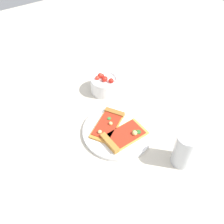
{
  "coord_description": "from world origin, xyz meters",
  "views": [
    {
      "loc": [
        -0.5,
        0.35,
        0.74
      ],
      "look_at": [
        0.06,
        -0.01,
        0.03
      ],
      "focal_mm": 41.52,
      "sensor_mm": 36.0,
      "label": 1
    }
  ],
  "objects_px": {
    "pizza_slice_far": "(109,123)",
    "salad_bowl": "(104,84)",
    "pizza_slice_near": "(122,137)",
    "soda_glass": "(184,150)",
    "plate": "(118,131)",
    "paper_napkin": "(60,96)"
  },
  "relations": [
    {
      "from": "pizza_slice_near",
      "to": "soda_glass",
      "type": "relative_size",
      "value": 1.18
    },
    {
      "from": "pizza_slice_near",
      "to": "paper_napkin",
      "type": "xyz_separation_m",
      "value": [
        0.33,
        0.09,
        -0.02
      ]
    },
    {
      "from": "pizza_slice_near",
      "to": "pizza_slice_far",
      "type": "distance_m",
      "value": 0.08
    },
    {
      "from": "pizza_slice_near",
      "to": "paper_napkin",
      "type": "bearing_deg",
      "value": 15.63
    },
    {
      "from": "pizza_slice_near",
      "to": "soda_glass",
      "type": "height_order",
      "value": "soda_glass"
    },
    {
      "from": "plate",
      "to": "soda_glass",
      "type": "bearing_deg",
      "value": -153.33
    },
    {
      "from": "soda_glass",
      "to": "plate",
      "type": "bearing_deg",
      "value": 26.67
    },
    {
      "from": "plate",
      "to": "pizza_slice_far",
      "type": "height_order",
      "value": "pizza_slice_far"
    },
    {
      "from": "pizza_slice_far",
      "to": "salad_bowl",
      "type": "height_order",
      "value": "salad_bowl"
    },
    {
      "from": "pizza_slice_near",
      "to": "salad_bowl",
      "type": "distance_m",
      "value": 0.27
    },
    {
      "from": "soda_glass",
      "to": "pizza_slice_far",
      "type": "bearing_deg",
      "value": 25.79
    },
    {
      "from": "pizza_slice_far",
      "to": "salad_bowl",
      "type": "relative_size",
      "value": 1.52
    },
    {
      "from": "pizza_slice_near",
      "to": "salad_bowl",
      "type": "relative_size",
      "value": 1.36
    },
    {
      "from": "salad_bowl",
      "to": "soda_glass",
      "type": "relative_size",
      "value": 0.86
    },
    {
      "from": "pizza_slice_near",
      "to": "paper_napkin",
      "type": "relative_size",
      "value": 1.01
    },
    {
      "from": "plate",
      "to": "paper_napkin",
      "type": "bearing_deg",
      "value": 19.2
    },
    {
      "from": "salad_bowl",
      "to": "paper_napkin",
      "type": "xyz_separation_m",
      "value": [
        0.07,
        0.18,
        -0.03
      ]
    },
    {
      "from": "salad_bowl",
      "to": "pizza_slice_far",
      "type": "bearing_deg",
      "value": 153.3
    },
    {
      "from": "plate",
      "to": "paper_napkin",
      "type": "relative_size",
      "value": 1.7
    },
    {
      "from": "plate",
      "to": "pizza_slice_near",
      "type": "distance_m",
      "value": 0.04
    },
    {
      "from": "plate",
      "to": "paper_napkin",
      "type": "height_order",
      "value": "plate"
    },
    {
      "from": "pizza_slice_far",
      "to": "salad_bowl",
      "type": "distance_m",
      "value": 0.2
    }
  ]
}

